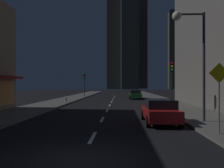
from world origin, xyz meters
TOP-DOWN VIEW (x-y plane):
  - ground_plane at (0.00, 32.00)m, footprint 78.00×136.00m
  - sidewalk_right at (7.00, 32.00)m, footprint 4.00×76.00m
  - sidewalk_left at (-7.00, 32.00)m, footprint 4.00×76.00m
  - lane_marking_center at (0.00, 18.80)m, footprint 0.16×43.80m
  - skyscraper_distant_tall at (-2.55, 117.34)m, footprint 7.30×6.71m
  - skyscraper_distant_mid at (6.10, 111.89)m, footprint 8.91×7.33m
  - skyscraper_distant_short at (14.48, 135.65)m, footprint 6.35×7.35m
  - skyscraper_distant_slender at (31.07, 119.25)m, footprint 5.88×8.20m
  - car_parked_near at (3.60, 6.98)m, footprint 1.98×4.24m
  - car_parked_far at (3.60, 30.05)m, footprint 1.98×4.24m
  - fire_hydrant_far_left at (-5.90, 22.31)m, footprint 0.42×0.30m
  - traffic_light_near_right at (5.50, 12.35)m, footprint 0.32×0.48m
  - traffic_light_far_left at (-5.50, 34.88)m, footprint 0.32×0.48m
  - street_lamp_right at (5.38, 6.94)m, footprint 1.96×0.56m
  - pedestrian_crossing_sign at (5.60, 3.48)m, footprint 0.91×0.08m

SIDE VIEW (x-z plane):
  - ground_plane at x=0.00m, z-range -0.10..0.00m
  - lane_marking_center at x=0.00m, z-range 0.00..0.01m
  - sidewalk_right at x=7.00m, z-range 0.00..0.15m
  - sidewalk_left at x=-7.00m, z-range 0.00..0.15m
  - fire_hydrant_far_left at x=-5.90m, z-range 0.13..0.78m
  - car_parked_near at x=3.60m, z-range 0.02..1.47m
  - car_parked_far at x=3.60m, z-range 0.02..1.47m
  - pedestrian_crossing_sign at x=5.60m, z-range 0.44..3.59m
  - traffic_light_near_right at x=5.50m, z-range 1.09..5.29m
  - traffic_light_far_left at x=-5.50m, z-range 1.09..5.29m
  - street_lamp_right at x=5.38m, z-range 1.78..8.36m
  - skyscraper_distant_slender at x=31.07m, z-range 0.00..43.00m
  - skyscraper_distant_mid at x=6.10m, z-range 0.00..48.40m
  - skyscraper_distant_short at x=14.48m, z-range 0.00..54.57m
  - skyscraper_distant_tall at x=-2.55m, z-range 0.00..66.55m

